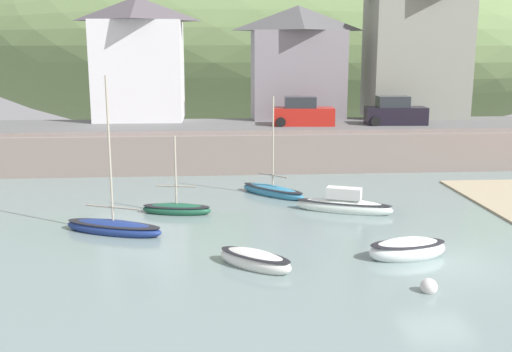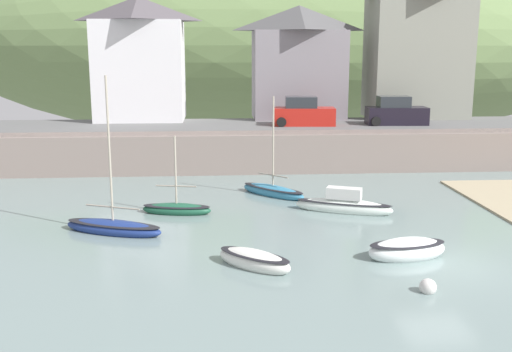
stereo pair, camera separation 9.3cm
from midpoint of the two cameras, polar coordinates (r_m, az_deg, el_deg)
The scene contains 14 objects.
quay_seawall at distance 38.18m, azimuth 7.79°, elevation 2.73°, with size 48.00×9.40×2.40m.
hillside_backdrop at distance 75.16m, azimuth 3.06°, elevation 12.26°, with size 80.00×44.00×22.42m.
waterfront_building_left at distance 44.90m, azimuth -11.22°, elevation 11.04°, with size 6.55×5.71×8.79m.
waterfront_building_centre at distance 45.02m, azimuth 3.96°, elevation 10.89°, with size 7.01×4.56×8.23m.
waterfront_building_right at distance 47.12m, azimuth 15.11°, elevation 12.53°, with size 7.49×4.80×11.41m.
sailboat_tall_mast at distance 22.47m, azimuth 14.21°, elevation -6.85°, with size 3.14×1.72×0.97m.
sailboat_nearest_shore at distance 28.03m, azimuth 8.30°, elevation -2.78°, with size 4.57×2.55×1.35m.
fishing_boat_green at distance 20.86m, azimuth -0.23°, elevation -8.08°, with size 2.91×2.66×0.81m.
motorboat_with_cabin at distance 30.94m, azimuth 1.52°, elevation -1.41°, with size 3.50×3.54×5.30m.
rowboat_small_beached at distance 25.34m, azimuth -13.61°, elevation -4.76°, with size 4.49×2.70×6.60m.
sailboat_blue_trim at distance 27.79m, azimuth -7.72°, elevation -3.13°, with size 3.36×1.60×3.76m.
parked_car_near_slipway at distance 40.75m, azimuth 4.45°, elevation 6.00°, with size 4.22×2.01×1.95m.
parked_car_by_wall at distance 42.18m, azimuth 13.13°, elevation 5.93°, with size 4.19×1.93×1.95m.
mooring_buoy at distance 19.62m, azimuth 16.10°, elevation -10.18°, with size 0.54×0.54×0.54m.
Camera 1 is at (-7.91, -19.37, 7.39)m, focal length 41.72 mm.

